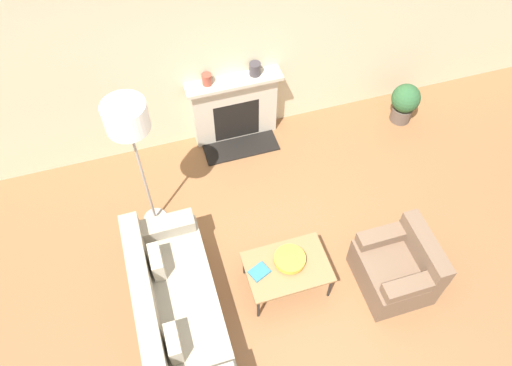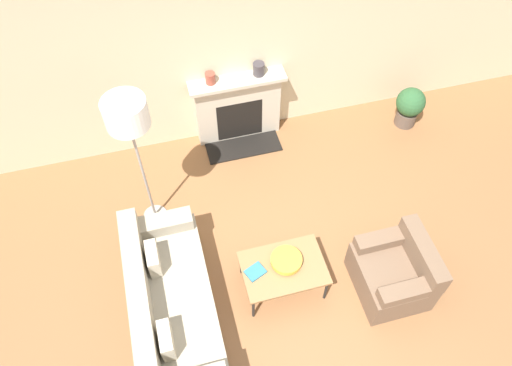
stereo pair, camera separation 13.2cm
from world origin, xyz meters
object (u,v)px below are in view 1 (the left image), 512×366
fireplace (235,109)px  armchair_near (398,268)px  mantel_vase_left (207,79)px  couch (176,310)px  bowl (290,259)px  coffee_table (287,268)px  mantel_vase_center_left (255,69)px  floor_lamp (128,123)px  book (259,272)px  potted_plant (405,102)px

fireplace → armchair_near: bearing=-67.9°
mantel_vase_left → couch: bearing=-111.9°
bowl → coffee_table: bearing=-131.4°
couch → mantel_vase_center_left: bearing=-33.1°
fireplace → armchair_near: fireplace is taller
fireplace → mantel_vase_left: (-0.34, 0.02, 0.60)m
fireplace → armchair_near: (1.11, -2.73, -0.20)m
coffee_table → floor_lamp: (-1.27, 1.32, 1.33)m
bowl → mantel_vase_left: 2.48m
fireplace → book: 2.43m
armchair_near → coffee_table: size_ratio=0.90×
fireplace → coffee_table: bearing=-91.9°
fireplace → coffee_table: 2.42m
armchair_near → bowl: size_ratio=2.39×
floor_lamp → mantel_vase_left: bearing=47.5°
fireplace → floor_lamp: 2.13m
armchair_near → floor_lamp: floor_lamp is taller
potted_plant → floor_lamp: bearing=-169.6°
coffee_table → book: 0.32m
potted_plant → fireplace: bearing=170.3°
armchair_near → floor_lamp: (-2.47, 1.64, 1.43)m
coffee_table → couch: bearing=-176.2°
floor_lamp → mantel_vase_center_left: 2.08m
couch → mantel_vase_left: mantel_vase_left is taller
armchair_near → coffee_table: (-1.19, 0.32, 0.09)m
fireplace → bowl: bearing=-91.0°
couch → bowl: size_ratio=5.86×
mantel_vase_center_left → mantel_vase_left: bearing=180.0°
armchair_near → book: 1.55m
floor_lamp → mantel_vase_left: 1.64m
fireplace → potted_plant: size_ratio=2.06×
bowl → potted_plant: (2.43, 1.96, -0.14)m
fireplace → book: fireplace is taller
mantel_vase_center_left → potted_plant: bearing=-11.5°
mantel_vase_left → potted_plant: mantel_vase_left is taller
couch → mantel_vase_left: (1.01, 2.51, 0.78)m
potted_plant → couch: bearing=-150.8°
floor_lamp → bowl: bearing=-44.0°
bowl → mantel_vase_left: bearing=97.1°
mantel_vase_left → mantel_vase_center_left: bearing=-0.0°
book → floor_lamp: bearing=103.9°
armchair_near → bowl: (-1.15, 0.37, 0.18)m
coffee_table → floor_lamp: floor_lamp is taller
book → bowl: bearing=-18.3°
bowl → book: bowl is taller
couch → coffee_table: bearing=-86.2°
armchair_near → bowl: bearing=-107.6°
fireplace → book: (-0.39, -2.39, -0.06)m
coffee_table → mantel_vase_center_left: (0.37, 2.43, 0.72)m
mantel_vase_center_left → coffee_table: bearing=-98.7°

